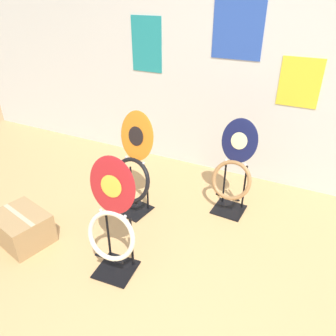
% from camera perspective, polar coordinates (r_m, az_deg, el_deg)
% --- Properties ---
extents(wall_back, '(8.00, 0.07, 2.60)m').
position_cam_1_polar(wall_back, '(3.36, 17.97, 18.02)').
color(wall_back, silver).
rests_on(wall_back, ground_plane).
extents(toilet_seat_display_crimson_swirl, '(0.38, 0.30, 0.93)m').
position_cam_1_polar(toilet_seat_display_crimson_swirl, '(2.32, -9.70, -9.15)').
color(toilet_seat_display_crimson_swirl, black).
rests_on(toilet_seat_display_crimson_swirl, ground_plane).
extents(toilet_seat_display_orange_sun, '(0.44, 0.33, 0.96)m').
position_cam_1_polar(toilet_seat_display_orange_sun, '(2.94, -6.13, -0.40)').
color(toilet_seat_display_orange_sun, black).
rests_on(toilet_seat_display_orange_sun, ground_plane).
extents(toilet_seat_display_navy_moon, '(0.37, 0.31, 0.88)m').
position_cam_1_polar(toilet_seat_display_navy_moon, '(3.00, 11.34, -0.60)').
color(toilet_seat_display_navy_moon, black).
rests_on(toilet_seat_display_navy_moon, ground_plane).
extents(storage_box, '(0.51, 0.44, 0.26)m').
position_cam_1_polar(storage_box, '(3.00, -24.05, -9.46)').
color(storage_box, '#A37F51').
rests_on(storage_box, ground_plane).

